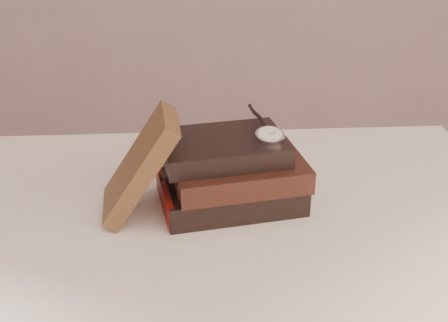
{
  "coord_description": "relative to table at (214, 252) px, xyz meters",
  "views": [
    {
      "loc": [
        -0.03,
        -0.48,
        1.25
      ],
      "look_at": [
        0.02,
        0.36,
        0.82
      ],
      "focal_mm": 47.38,
      "sensor_mm": 36.0,
      "label": 1
    }
  ],
  "objects": [
    {
      "name": "table",
      "position": [
        0.0,
        0.0,
        0.0
      ],
      "size": [
        1.0,
        0.6,
        0.75
      ],
      "color": "white",
      "rests_on": "ground"
    },
    {
      "name": "book_stack",
      "position": [
        0.03,
        0.01,
        0.14
      ],
      "size": [
        0.25,
        0.19,
        0.11
      ],
      "color": "black",
      "rests_on": "table"
    },
    {
      "name": "journal",
      "position": [
        -0.11,
        -0.01,
        0.18
      ],
      "size": [
        0.13,
        0.12,
        0.17
      ],
      "primitive_type": "cube",
      "rotation": [
        0.0,
        0.59,
        0.09
      ],
      "color": "#3A2716",
      "rests_on": "table"
    },
    {
      "name": "pocket_watch",
      "position": [
        0.09,
        0.02,
        0.21
      ],
      "size": [
        0.05,
        0.15,
        0.02
      ],
      "color": "silver",
      "rests_on": "book_stack"
    },
    {
      "name": "eyeglasses",
      "position": [
        -0.06,
        0.07,
        0.16
      ],
      "size": [
        0.11,
        0.12,
        0.04
      ],
      "color": "silver",
      "rests_on": "book_stack"
    }
  ]
}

